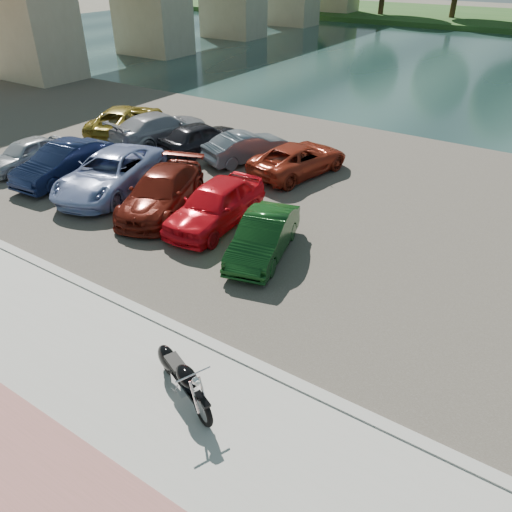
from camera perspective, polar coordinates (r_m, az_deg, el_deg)
The scene contains 18 objects.
ground at distance 11.13m, azimuth -12.00°, elevation -15.76°, with size 200.00×200.00×0.00m, color #595447.
promenade at distance 10.69m, azimuth -15.92°, elevation -18.65°, with size 60.00×6.00×0.10m, color #AAA8A0.
pink_path at distance 10.20m, azimuth -22.64°, elevation -23.27°, with size 60.00×2.00×0.01m, color #965C55.
kerb at distance 12.10m, azimuth -5.41°, elevation -9.94°, with size 60.00×0.30×0.14m, color #AAA8A0.
parking_lot at distance 18.76m, azimuth 11.88°, elevation 5.54°, with size 60.00×18.00×0.04m, color #464039.
river at distance 45.98m, azimuth 27.06°, elevation 18.38°, with size 120.00×40.00×0.00m, color #1B3231.
motorcycle at distance 10.75m, azimuth -8.77°, elevation -13.13°, with size 2.21×1.15×1.05m.
car_0 at distance 23.70m, azimuth -24.76°, elevation 10.57°, with size 1.47×3.65×1.24m, color #A2A6AD.
car_1 at distance 21.78m, azimuth -21.12°, elevation 9.93°, with size 1.53×4.37×1.44m, color #121B3B.
car_2 at distance 20.08m, azimuth -16.36°, elevation 9.08°, with size 2.45×5.31×1.48m, color #8A98C8.
car_3 at distance 18.13m, azimuth -10.75°, elevation 7.22°, with size 1.94×4.77×1.39m, color #5C150D.
car_4 at distance 16.83m, azimuth -4.65°, elevation 5.93°, with size 1.77×4.40×1.50m, color red.
car_5 at distance 15.08m, azimuth 0.86°, elevation 2.24°, with size 1.32×3.80×1.25m, color #0F3813.
car_6 at distance 26.83m, azimuth -14.60°, elevation 14.84°, with size 2.33×5.04×1.40m, color olive.
car_7 at distance 24.99m, azimuth -10.88°, elevation 14.15°, with size 2.06×5.07×1.47m, color #95939C.
car_8 at distance 23.53m, azimuth -6.33°, elevation 13.34°, with size 1.65×4.11×1.40m, color black.
car_9 at distance 22.36m, azimuth -1.10°, elevation 12.37°, with size 1.35×3.88×1.28m, color slate.
car_10 at distance 21.08m, azimuth 4.93°, elevation 11.02°, with size 2.11×4.57×1.27m, color maroon.
Camera 1 is at (5.90, -4.88, 8.08)m, focal length 35.00 mm.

